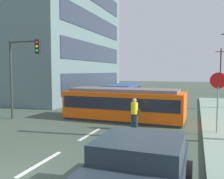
{
  "coord_description": "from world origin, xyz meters",
  "views": [
    {
      "loc": [
        4.86,
        -4.74,
        3.08
      ],
      "look_at": [
        0.1,
        9.04,
        1.99
      ],
      "focal_mm": 39.18,
      "sensor_mm": 36.0,
      "label": 1
    }
  ],
  "objects_px": {
    "streetcar_tram": "(124,104)",
    "traffic_light_mast": "(22,64)",
    "stop_sign": "(218,90)",
    "pedestrian_crossing": "(134,112)",
    "pickup_truck_parked": "(134,179)",
    "utility_pole_distant": "(221,68)",
    "city_bus": "(123,93)"
  },
  "relations": [
    {
      "from": "stop_sign",
      "to": "traffic_light_mast",
      "type": "height_order",
      "value": "traffic_light_mast"
    },
    {
      "from": "utility_pole_distant",
      "to": "pickup_truck_parked",
      "type": "bearing_deg",
      "value": -97.01
    },
    {
      "from": "pedestrian_crossing",
      "to": "stop_sign",
      "type": "xyz_separation_m",
      "value": [
        4.01,
        0.25,
        1.25
      ]
    },
    {
      "from": "city_bus",
      "to": "pedestrian_crossing",
      "type": "height_order",
      "value": "city_bus"
    },
    {
      "from": "city_bus",
      "to": "utility_pole_distant",
      "type": "relative_size",
      "value": 0.8
    },
    {
      "from": "city_bus",
      "to": "stop_sign",
      "type": "xyz_separation_m",
      "value": [
        7.49,
        -9.3,
        1.14
      ]
    },
    {
      "from": "pedestrian_crossing",
      "to": "traffic_light_mast",
      "type": "xyz_separation_m",
      "value": [
        -7.36,
        0.36,
        2.6
      ]
    },
    {
      "from": "pickup_truck_parked",
      "to": "utility_pole_distant",
      "type": "bearing_deg",
      "value": 82.99
    },
    {
      "from": "traffic_light_mast",
      "to": "utility_pole_distant",
      "type": "xyz_separation_m",
      "value": [
        14.37,
        34.46,
        0.18
      ]
    },
    {
      "from": "pickup_truck_parked",
      "to": "stop_sign",
      "type": "height_order",
      "value": "stop_sign"
    },
    {
      "from": "pedestrian_crossing",
      "to": "streetcar_tram",
      "type": "bearing_deg",
      "value": 118.15
    },
    {
      "from": "city_bus",
      "to": "stop_sign",
      "type": "relative_size",
      "value": 1.96
    },
    {
      "from": "pedestrian_crossing",
      "to": "utility_pole_distant",
      "type": "relative_size",
      "value": 0.24
    },
    {
      "from": "pickup_truck_parked",
      "to": "traffic_light_mast",
      "type": "relative_size",
      "value": 0.98
    },
    {
      "from": "city_bus",
      "to": "pedestrian_crossing",
      "type": "relative_size",
      "value": 3.38
    },
    {
      "from": "pedestrian_crossing",
      "to": "traffic_light_mast",
      "type": "bearing_deg",
      "value": 177.17
    },
    {
      "from": "pickup_truck_parked",
      "to": "utility_pole_distant",
      "type": "relative_size",
      "value": 0.71
    },
    {
      "from": "pickup_truck_parked",
      "to": "pedestrian_crossing",
      "type": "bearing_deg",
      "value": 103.75
    },
    {
      "from": "streetcar_tram",
      "to": "traffic_light_mast",
      "type": "relative_size",
      "value": 1.47
    },
    {
      "from": "pickup_truck_parked",
      "to": "traffic_light_mast",
      "type": "xyz_separation_m",
      "value": [
        -9.18,
        7.8,
        2.75
      ]
    },
    {
      "from": "stop_sign",
      "to": "pedestrian_crossing",
      "type": "bearing_deg",
      "value": -176.38
    },
    {
      "from": "city_bus",
      "to": "utility_pole_distant",
      "type": "height_order",
      "value": "utility_pole_distant"
    },
    {
      "from": "city_bus",
      "to": "pickup_truck_parked",
      "type": "distance_m",
      "value": 17.79
    },
    {
      "from": "city_bus",
      "to": "traffic_light_mast",
      "type": "bearing_deg",
      "value": -112.85
    },
    {
      "from": "streetcar_tram",
      "to": "traffic_light_mast",
      "type": "distance_m",
      "value": 6.89
    },
    {
      "from": "traffic_light_mast",
      "to": "utility_pole_distant",
      "type": "relative_size",
      "value": 0.72
    },
    {
      "from": "streetcar_tram",
      "to": "city_bus",
      "type": "relative_size",
      "value": 1.33
    },
    {
      "from": "pickup_truck_parked",
      "to": "stop_sign",
      "type": "distance_m",
      "value": 8.11
    },
    {
      "from": "stop_sign",
      "to": "utility_pole_distant",
      "type": "height_order",
      "value": "utility_pole_distant"
    },
    {
      "from": "pickup_truck_parked",
      "to": "traffic_light_mast",
      "type": "distance_m",
      "value": 12.35
    },
    {
      "from": "stop_sign",
      "to": "traffic_light_mast",
      "type": "bearing_deg",
      "value": 179.44
    },
    {
      "from": "streetcar_tram",
      "to": "city_bus",
      "type": "xyz_separation_m",
      "value": [
        -2.23,
        7.19,
        0.02
      ]
    }
  ]
}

